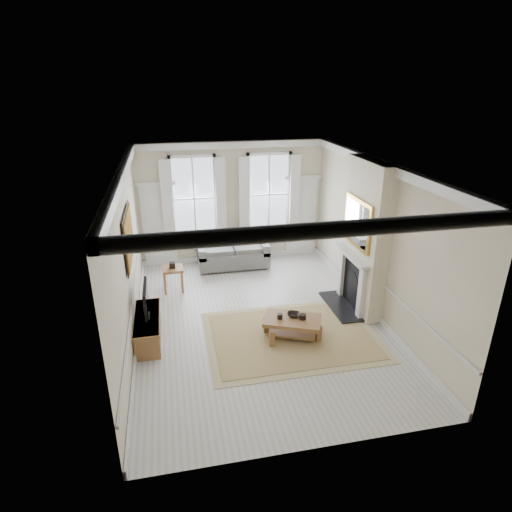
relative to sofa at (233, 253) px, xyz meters
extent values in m
plane|color=#B7B5AD|center=(0.08, -3.11, -0.37)|extent=(7.20, 7.20, 0.00)
plane|color=white|center=(0.08, -3.11, 3.03)|extent=(7.20, 7.20, 0.00)
plane|color=beige|center=(0.08, 0.49, 1.33)|extent=(5.20, 0.00, 5.20)
plane|color=beige|center=(-2.52, -3.11, 1.33)|extent=(0.00, 7.20, 7.20)
plane|color=beige|center=(2.68, -3.11, 1.33)|extent=(0.00, 7.20, 7.20)
cube|color=silver|center=(-1.97, 0.45, 0.78)|extent=(0.90, 0.08, 2.30)
cube|color=silver|center=(2.13, 0.45, 0.78)|extent=(0.90, 0.08, 2.30)
cube|color=#C38D21|center=(-2.48, -2.81, 1.68)|extent=(0.05, 1.66, 1.06)
cube|color=beige|center=(2.51, -2.91, 1.33)|extent=(0.35, 1.70, 3.38)
cube|color=black|center=(2.08, -2.91, -0.34)|extent=(0.55, 1.50, 0.05)
cube|color=silver|center=(2.28, -3.46, 0.21)|extent=(0.10, 0.18, 1.15)
cube|color=silver|center=(2.28, -2.36, 0.21)|extent=(0.10, 0.18, 1.15)
cube|color=silver|center=(2.23, -2.91, 0.93)|extent=(0.20, 1.45, 0.06)
cube|color=black|center=(2.33, -2.91, 0.18)|extent=(0.02, 0.92, 1.00)
cube|color=gold|center=(2.29, -2.91, 1.68)|extent=(0.06, 1.26, 1.06)
cube|color=#595956|center=(0.00, -0.06, -0.09)|extent=(1.95, 0.95, 0.44)
cube|color=#595956|center=(0.00, 0.32, 0.30)|extent=(1.95, 0.20, 0.44)
cube|color=#595956|center=(-0.88, -0.06, 0.18)|extent=(0.20, 0.95, 0.30)
cube|color=#595956|center=(0.88, -0.06, 0.18)|extent=(0.20, 0.95, 0.30)
cylinder|color=brown|center=(-0.86, -0.41, -0.33)|extent=(0.06, 0.06, 0.08)
cylinder|color=brown|center=(0.86, 0.30, -0.33)|extent=(0.06, 0.06, 0.08)
cube|color=brown|center=(-1.69, -1.22, 0.22)|extent=(0.53, 0.53, 0.06)
cube|color=brown|center=(-1.89, -1.42, -0.09)|extent=(0.05, 0.05, 0.55)
cube|color=brown|center=(-1.49, -1.42, -0.09)|extent=(0.05, 0.05, 0.55)
cube|color=brown|center=(-1.89, -1.02, -0.09)|extent=(0.05, 0.05, 0.55)
cube|color=brown|center=(-1.49, -1.02, -0.09)|extent=(0.05, 0.05, 0.55)
cube|color=tan|center=(0.62, -3.85, -0.36)|extent=(3.50, 2.60, 0.02)
cube|color=brown|center=(0.62, -3.85, 0.02)|extent=(1.31, 1.06, 0.08)
cube|color=brown|center=(0.16, -4.09, -0.19)|extent=(0.10, 0.10, 0.35)
cube|color=brown|center=(1.09, -4.09, -0.19)|extent=(0.10, 0.10, 0.35)
cube|color=brown|center=(0.16, -3.62, -0.19)|extent=(0.10, 0.10, 0.35)
cube|color=brown|center=(1.09, -3.62, -0.19)|extent=(0.10, 0.10, 0.35)
cylinder|color=black|center=(0.37, -3.80, 0.11)|extent=(0.11, 0.11, 0.11)
cylinder|color=black|center=(0.82, -3.90, 0.11)|extent=(0.14, 0.14, 0.10)
imported|color=black|center=(0.67, -3.75, 0.09)|extent=(0.34, 0.34, 0.06)
cube|color=brown|center=(-2.26, -3.35, -0.10)|extent=(0.48, 1.49, 0.53)
cube|color=black|center=(-2.24, -3.35, 0.18)|extent=(0.08, 0.30, 0.03)
cube|color=black|center=(-2.24, -3.35, 0.57)|extent=(0.05, 0.90, 0.55)
cube|color=black|center=(-2.21, -3.35, 0.57)|extent=(0.01, 0.83, 0.49)
camera|label=1|loc=(-1.64, -11.05, 4.55)|focal=30.00mm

